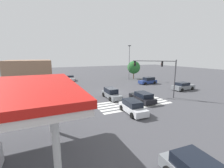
{
  "coord_description": "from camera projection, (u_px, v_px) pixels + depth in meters",
  "views": [
    {
      "loc": [
        -11.47,
        -24.76,
        6.72
      ],
      "look_at": [
        0.0,
        0.0,
        1.6
      ],
      "focal_mm": 24.0,
      "sensor_mm": 36.0,
      "label": 1
    }
  ],
  "objects": [
    {
      "name": "car_4",
      "position": [
        148.0,
        81.0,
        36.65
      ],
      "size": [
        4.64,
        2.16,
        1.61
      ],
      "rotation": [
        0.0,
        0.0,
        3.19
      ],
      "color": "navy",
      "rests_on": "ground_plane"
    },
    {
      "name": "car_5",
      "position": [
        142.0,
        97.0,
        22.22
      ],
      "size": [
        2.34,
        4.82,
        1.46
      ],
      "rotation": [
        0.0,
        0.0,
        1.52
      ],
      "color": "black",
      "rests_on": "ground_plane"
    },
    {
      "name": "corner_building",
      "position": [
        30.0,
        73.0,
        34.86
      ],
      "size": [
        9.22,
        9.22,
        5.77
      ],
      "color": "#937056",
      "rests_on": "ground_plane"
    },
    {
      "name": "traffic_signal_mast",
      "position": [
        161.0,
        70.0,
        24.34
      ],
      "size": [
        4.96,
        4.96,
        6.16
      ],
      "rotation": [
        0.0,
        0.0,
        2.36
      ],
      "color": "#47474C",
      "rests_on": "ground_plane"
    },
    {
      "name": "pedestrian",
      "position": [
        79.0,
        105.0,
        17.81
      ],
      "size": [
        0.41,
        0.41,
        1.68
      ],
      "rotation": [
        0.0,
        0.0,
        0.77
      ],
      "color": "brown",
      "rests_on": "ground_plane"
    },
    {
      "name": "tree_corner_a",
      "position": [
        134.0,
        67.0,
        44.38
      ],
      "size": [
        3.76,
        3.76,
        5.26
      ],
      "color": "brown",
      "rests_on": "ground_plane"
    },
    {
      "name": "car_6",
      "position": [
        183.0,
        86.0,
        30.04
      ],
      "size": [
        4.97,
        2.31,
        1.54
      ],
      "rotation": [
        0.0,
        0.0,
        0.05
      ],
      "color": "gray",
      "rests_on": "ground_plane"
    },
    {
      "name": "car_2",
      "position": [
        133.0,
        107.0,
        17.83
      ],
      "size": [
        2.12,
        4.4,
        1.54
      ],
      "rotation": [
        0.0,
        0.0,
        -1.62
      ],
      "color": "silver",
      "rests_on": "ground_plane"
    },
    {
      "name": "ground_plane",
      "position": [
        112.0,
        92.0,
        28.06
      ],
      "size": [
        140.31,
        140.31,
        0.0
      ],
      "primitive_type": "plane",
      "color": "#47474C"
    },
    {
      "name": "crosswalk_markings",
      "position": [
        133.0,
        103.0,
        21.54
      ],
      "size": [
        10.81,
        4.4,
        0.01
      ],
      "rotation": [
        0.0,
        0.0,
        1.57
      ],
      "color": "silver",
      "rests_on": "ground_plane"
    },
    {
      "name": "car_3",
      "position": [
        111.0,
        93.0,
        24.14
      ],
      "size": [
        2.03,
        4.89,
        1.61
      ],
      "rotation": [
        0.0,
        0.0,
        -1.6
      ],
      "color": "gray",
      "rests_on": "ground_plane"
    },
    {
      "name": "street_light_pole_a",
      "position": [
        129.0,
        60.0,
        42.42
      ],
      "size": [
        0.8,
        0.36,
        9.63
      ],
      "color": "slate",
      "rests_on": "ground_plane"
    },
    {
      "name": "car_0",
      "position": [
        71.0,
        78.0,
        41.69
      ],
      "size": [
        2.29,
        4.48,
        1.4
      ],
      "rotation": [
        0.0,
        0.0,
        -1.65
      ],
      "color": "silver",
      "rests_on": "ground_plane"
    },
    {
      "name": "fire_hydrant",
      "position": [
        73.0,
        108.0,
        18.55
      ],
      "size": [
        0.22,
        0.22,
        0.86
      ],
      "color": "red",
      "rests_on": "ground_plane"
    }
  ]
}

